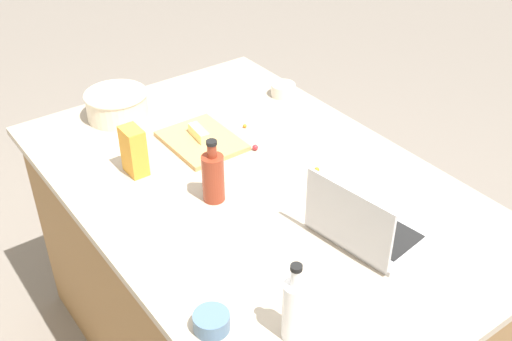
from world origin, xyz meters
The scene contains 14 objects.
island_counter centered at (0.00, 0.00, 0.45)m, with size 1.71×1.11×0.90m.
laptop centered at (-0.41, -0.08, 0.95)m, with size 0.34×0.27×0.22m.
mixing_bowl_large centered at (0.68, 0.17, 0.96)m, with size 0.24×0.24×0.11m.
bottle_vinegar centered at (-0.58, 0.31, 0.99)m, with size 0.06×0.06×0.23m.
bottle_soy centered at (0.01, 0.16, 0.99)m, with size 0.07×0.07×0.22m.
cutting_board centered at (0.32, 0.01, 0.91)m, with size 0.30×0.23×0.02m, color tan.
butter_stick_left centered at (0.34, 0.01, 0.94)m, with size 0.11×0.04×0.04m, color #F4E58C.
ramekin_small centered at (0.44, -0.46, 0.93)m, with size 0.10×0.10×0.05m, color beige.
ramekin_medium centered at (-0.44, 0.46, 0.92)m, with size 0.09×0.09×0.05m, color slate.
candy_bag centered at (0.29, 0.29, 0.99)m, with size 0.09×0.06×0.17m, color gold.
candy_0 centered at (0.17, -0.12, 0.91)m, with size 0.02×0.02×0.02m, color red.
candy_2 centered at (0.32, -0.18, 0.91)m, with size 0.01×0.01×0.01m, color orange.
candy_3 centered at (-0.07, -0.21, 0.91)m, with size 0.02×0.02×0.02m, color orange.
candy_4 centered at (0.06, 0.15, 0.91)m, with size 0.02×0.02×0.02m, color orange.
Camera 1 is at (-1.35, 0.99, 2.10)m, focal length 43.44 mm.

